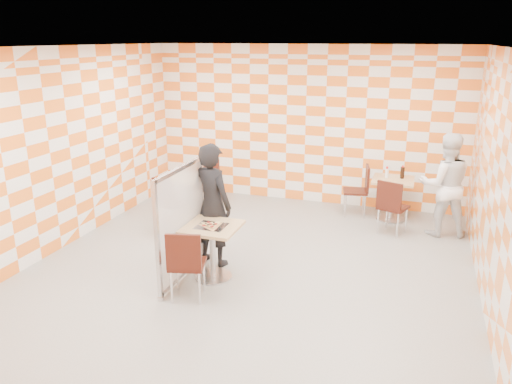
% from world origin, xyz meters
% --- Properties ---
extents(room_shell, '(7.00, 7.00, 7.00)m').
position_xyz_m(room_shell, '(0.00, 0.54, 1.50)').
color(room_shell, gray).
rests_on(room_shell, ground).
extents(main_table, '(0.70, 0.70, 0.75)m').
position_xyz_m(main_table, '(-0.38, -0.18, 0.51)').
color(main_table, tan).
rests_on(main_table, ground).
extents(second_table, '(0.70, 0.70, 0.75)m').
position_xyz_m(second_table, '(1.73, 2.91, 0.51)').
color(second_table, tan).
rests_on(second_table, ground).
extents(empty_table, '(0.70, 0.70, 0.75)m').
position_xyz_m(empty_table, '(-1.68, 1.84, 0.51)').
color(empty_table, tan).
rests_on(empty_table, ground).
extents(chair_main_front, '(0.52, 0.52, 0.92)m').
position_xyz_m(chair_main_front, '(-0.44, -0.86, 0.54)').
color(chair_main_front, '#3A130B').
rests_on(chair_main_front, ground).
extents(chair_second_front, '(0.54, 0.55, 0.92)m').
position_xyz_m(chair_second_front, '(1.76, 2.15, 0.54)').
color(chair_second_front, '#3A130B').
rests_on(chair_second_front, ground).
extents(chair_second_side, '(0.50, 0.49, 0.92)m').
position_xyz_m(chair_second_side, '(1.17, 2.96, 0.54)').
color(chair_second_side, '#3A130B').
rests_on(chair_second_side, ground).
extents(chair_empty_near, '(0.48, 0.49, 0.92)m').
position_xyz_m(chair_empty_near, '(-1.77, 1.19, 0.54)').
color(chair_empty_near, '#3A130B').
rests_on(chair_empty_near, ground).
extents(chair_empty_far, '(0.48, 0.49, 0.92)m').
position_xyz_m(chair_empty_far, '(-1.66, 2.53, 0.54)').
color(chair_empty_far, '#3A130B').
rests_on(chair_empty_far, ground).
extents(partition, '(0.08, 1.38, 1.55)m').
position_xyz_m(partition, '(-0.76, -0.30, 0.79)').
color(partition, white).
rests_on(partition, ground).
extents(man_dark, '(0.74, 0.60, 1.75)m').
position_xyz_m(man_dark, '(-0.57, 0.28, 0.88)').
color(man_dark, black).
rests_on(man_dark, ground).
extents(man_white, '(0.94, 0.80, 1.69)m').
position_xyz_m(man_white, '(2.55, 2.47, 0.85)').
color(man_white, white).
rests_on(man_white, ground).
extents(pizza_on_foil, '(0.40, 0.40, 0.04)m').
position_xyz_m(pizza_on_foil, '(-0.38, -0.19, 0.77)').
color(pizza_on_foil, silver).
rests_on(pizza_on_foil, main_table).
extents(sport_bottle, '(0.06, 0.06, 0.20)m').
position_xyz_m(sport_bottle, '(1.60, 2.96, 0.84)').
color(sport_bottle, white).
rests_on(sport_bottle, second_table).
extents(soda_bottle, '(0.07, 0.07, 0.23)m').
position_xyz_m(soda_bottle, '(1.87, 3.00, 0.85)').
color(soda_bottle, black).
rests_on(soda_bottle, second_table).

